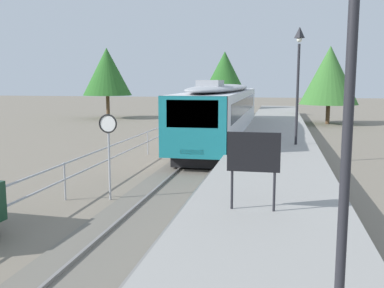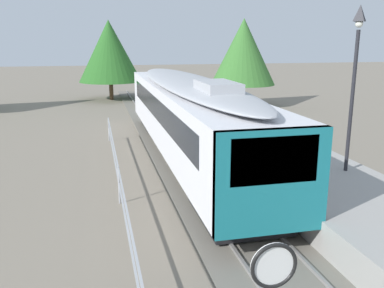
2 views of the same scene
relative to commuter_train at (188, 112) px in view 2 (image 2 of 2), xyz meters
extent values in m
plane|color=slate|center=(-3.00, -3.63, -2.14)|extent=(160.00, 160.00, 0.00)
cube|color=#6B665B|center=(0.00, -3.63, -2.11)|extent=(3.20, 60.00, 0.06)
cube|color=slate|center=(-0.72, -3.63, -2.04)|extent=(0.08, 60.00, 0.08)
cube|color=slate|center=(0.72, -3.63, -2.04)|extent=(0.08, 60.00, 0.08)
cube|color=silver|center=(0.00, 0.11, -0.18)|extent=(2.80, 18.53, 2.55)
cube|color=#19757F|center=(0.00, -9.06, -0.18)|extent=(2.80, 0.24, 2.55)
cube|color=black|center=(0.00, -9.14, 0.38)|extent=(2.13, 0.08, 1.12)
cube|color=black|center=(0.00, 0.11, 0.23)|extent=(2.82, 15.57, 0.92)
ellipsoid|color=#A8AAAF|center=(0.00, 0.11, 1.28)|extent=(2.69, 17.79, 0.44)
cube|color=#A8AAAF|center=(0.00, -4.53, 1.56)|extent=(1.10, 2.20, 0.36)
cube|color=#EAE5C6|center=(0.00, -9.13, -1.17)|extent=(1.00, 0.10, 0.20)
cube|color=black|center=(0.00, -6.76, -1.73)|extent=(2.24, 3.20, 0.55)
cube|color=black|center=(0.00, 6.97, -1.73)|extent=(2.24, 3.20, 0.55)
cube|color=#999691|center=(3.25, -3.63, -1.69)|extent=(3.90, 60.00, 0.90)
cylinder|color=#232328|center=(4.23, -5.65, 1.06)|extent=(0.12, 0.12, 4.60)
pyramid|color=#232328|center=(4.23, -5.65, 3.86)|extent=(0.34, 0.34, 0.50)
sphere|color=silver|center=(4.23, -5.65, 3.54)|extent=(0.24, 0.24, 0.24)
cylinder|color=white|center=(-1.88, -13.33, 0.36)|extent=(0.60, 0.03, 0.60)
torus|color=black|center=(-1.88, -13.34, 0.36)|extent=(0.61, 0.05, 0.61)
cylinder|color=#9EA0A5|center=(-3.30, -4.63, -1.52)|extent=(0.06, 0.06, 1.25)
cylinder|color=#9EA0A5|center=(-3.30, 4.37, -1.52)|extent=(0.06, 0.06, 1.25)
cylinder|color=brown|center=(7.68, 14.21, -1.26)|extent=(0.36, 0.36, 1.77)
cone|color=#38702D|center=(7.68, 14.21, 2.19)|extent=(5.13, 5.13, 5.13)
cylinder|color=brown|center=(-2.47, 20.64, -1.33)|extent=(0.36, 0.36, 1.62)
cone|color=#286023|center=(-2.47, 20.64, 2.15)|extent=(5.53, 5.53, 5.35)
camera|label=1|loc=(3.45, -26.23, 1.70)|focal=40.59mm
camera|label=2|loc=(-3.88, -17.53, 3.01)|focal=38.86mm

